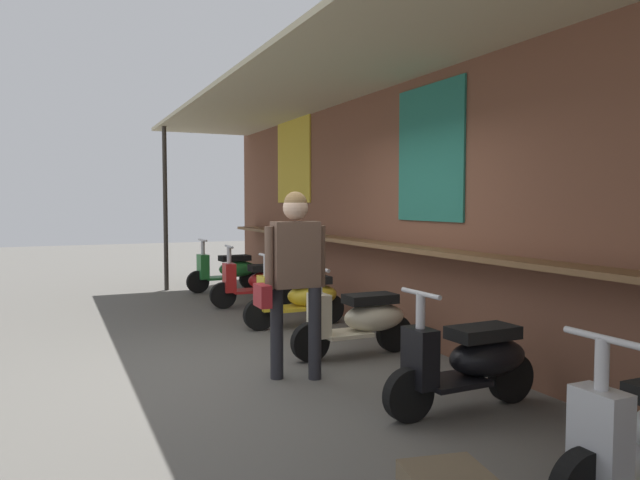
{
  "coord_description": "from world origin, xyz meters",
  "views": [
    {
      "loc": [
        5.44,
        -1.87,
        1.62
      ],
      "look_at": [
        -1.41,
        1.23,
        1.15
      ],
      "focal_mm": 33.4,
      "sensor_mm": 36.0,
      "label": 1
    }
  ],
  "objects_px": {
    "scooter_black": "(471,361)",
    "scooter_cream": "(360,319)",
    "shopper_with_handbag": "(294,265)",
    "scooter_green": "(229,270)",
    "scooter_yellow": "(301,297)",
    "scooter_red": "(260,281)"
  },
  "relations": [
    {
      "from": "shopper_with_handbag",
      "to": "scooter_cream",
      "type": "bearing_deg",
      "value": 118.83
    },
    {
      "from": "scooter_green",
      "to": "scooter_cream",
      "type": "xyz_separation_m",
      "value": [
        5.12,
        0.0,
        0.0
      ]
    },
    {
      "from": "scooter_green",
      "to": "scooter_yellow",
      "type": "height_order",
      "value": "same"
    },
    {
      "from": "scooter_yellow",
      "to": "shopper_with_handbag",
      "type": "height_order",
      "value": "shopper_with_handbag"
    },
    {
      "from": "scooter_yellow",
      "to": "scooter_cream",
      "type": "distance_m",
      "value": 1.65
    },
    {
      "from": "scooter_red",
      "to": "shopper_with_handbag",
      "type": "relative_size",
      "value": 0.82
    },
    {
      "from": "scooter_green",
      "to": "scooter_red",
      "type": "height_order",
      "value": "same"
    },
    {
      "from": "scooter_black",
      "to": "shopper_with_handbag",
      "type": "xyz_separation_m",
      "value": [
        -1.33,
        -0.95,
        0.67
      ]
    },
    {
      "from": "scooter_red",
      "to": "scooter_yellow",
      "type": "relative_size",
      "value": 1.0
    },
    {
      "from": "scooter_green",
      "to": "scooter_black",
      "type": "relative_size",
      "value": 1.0
    },
    {
      "from": "scooter_red",
      "to": "shopper_with_handbag",
      "type": "bearing_deg",
      "value": 78.83
    },
    {
      "from": "scooter_green",
      "to": "scooter_yellow",
      "type": "xyz_separation_m",
      "value": [
        3.47,
        0.0,
        0.0
      ]
    },
    {
      "from": "scooter_black",
      "to": "scooter_cream",
      "type": "bearing_deg",
      "value": -91.79
    },
    {
      "from": "scooter_red",
      "to": "scooter_cream",
      "type": "bearing_deg",
      "value": 92.77
    },
    {
      "from": "scooter_cream",
      "to": "scooter_black",
      "type": "bearing_deg",
      "value": 89.62
    },
    {
      "from": "scooter_red",
      "to": "scooter_black",
      "type": "distance_m",
      "value": 5.15
    },
    {
      "from": "scooter_red",
      "to": "scooter_cream",
      "type": "height_order",
      "value": "same"
    },
    {
      "from": "scooter_cream",
      "to": "shopper_with_handbag",
      "type": "bearing_deg",
      "value": 26.85
    },
    {
      "from": "scooter_yellow",
      "to": "shopper_with_handbag",
      "type": "bearing_deg",
      "value": 64.44
    },
    {
      "from": "scooter_green",
      "to": "scooter_yellow",
      "type": "bearing_deg",
      "value": 86.66
    },
    {
      "from": "scooter_red",
      "to": "scooter_cream",
      "type": "distance_m",
      "value": 3.34
    },
    {
      "from": "scooter_cream",
      "to": "scooter_red",
      "type": "bearing_deg",
      "value": -90.38
    }
  ]
}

